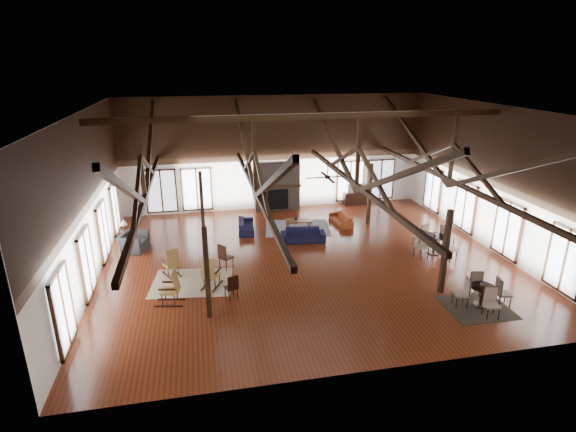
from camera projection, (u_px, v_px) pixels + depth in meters
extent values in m
plane|color=maroon|center=(306.00, 260.00, 18.25)|extent=(16.00, 16.00, 0.00)
cube|color=black|center=(308.00, 110.00, 16.25)|extent=(16.00, 14.00, 0.02)
cube|color=white|center=(275.00, 153.00, 23.72)|extent=(16.00, 0.02, 6.00)
cube|color=white|center=(377.00, 268.00, 10.78)|extent=(16.00, 0.02, 6.00)
cube|color=white|center=(86.00, 202.00, 15.74)|extent=(0.02, 14.00, 6.00)
cube|color=white|center=(493.00, 179.00, 18.76)|extent=(0.02, 14.00, 6.00)
cube|color=black|center=(308.00, 117.00, 16.34)|extent=(15.60, 0.18, 0.22)
cube|color=black|center=(145.00, 197.00, 16.10)|extent=(0.16, 13.70, 0.18)
cube|color=black|center=(141.00, 160.00, 15.66)|extent=(0.14, 0.14, 2.70)
cube|color=black|center=(150.00, 146.00, 18.93)|extent=(0.15, 7.07, 3.12)
cube|color=black|center=(128.00, 191.00, 12.46)|extent=(0.15, 7.07, 3.12)
cube|color=black|center=(255.00, 191.00, 16.86)|extent=(0.16, 13.70, 0.18)
cube|color=black|center=(255.00, 155.00, 16.41)|extent=(0.14, 0.14, 2.70)
cube|color=black|center=(244.00, 142.00, 19.69)|extent=(0.15, 7.07, 3.12)
cube|color=black|center=(270.00, 183.00, 13.22)|extent=(0.15, 7.07, 3.12)
cube|color=black|center=(357.00, 185.00, 17.61)|extent=(0.16, 13.70, 0.18)
cube|color=black|center=(358.00, 151.00, 17.16)|extent=(0.14, 0.14, 2.70)
cube|color=black|center=(332.00, 139.00, 20.44)|extent=(0.15, 7.07, 3.12)
cube|color=black|center=(397.00, 177.00, 13.97)|extent=(0.15, 7.07, 3.12)
cube|color=black|center=(449.00, 180.00, 18.37)|extent=(0.16, 13.70, 0.18)
cube|color=black|center=(453.00, 147.00, 17.92)|extent=(0.14, 0.14, 2.70)
cube|color=black|center=(413.00, 136.00, 21.19)|extent=(0.15, 7.07, 3.12)
cube|color=black|center=(511.00, 170.00, 14.72)|extent=(0.15, 7.07, 3.12)
cube|color=black|center=(207.00, 273.00, 13.75)|extent=(0.16, 0.16, 3.05)
cube|color=black|center=(445.00, 252.00, 15.26)|extent=(0.16, 0.16, 3.05)
cube|color=black|center=(202.00, 205.00, 20.22)|extent=(0.16, 0.16, 3.05)
cube|color=black|center=(370.00, 194.00, 21.73)|extent=(0.16, 0.16, 3.05)
cube|color=#63574C|center=(277.00, 186.00, 23.99)|extent=(2.40, 0.62, 2.60)
cube|color=black|center=(278.00, 199.00, 23.91)|extent=(1.10, 0.06, 1.10)
cube|color=#321D0F|center=(278.00, 187.00, 23.71)|extent=(2.50, 0.20, 0.12)
cylinder|color=black|center=(328.00, 168.00, 16.07)|extent=(0.04, 0.04, 0.70)
cylinder|color=black|center=(327.00, 177.00, 16.19)|extent=(0.20, 0.20, 0.10)
cube|color=black|center=(339.00, 177.00, 16.27)|extent=(0.70, 0.12, 0.02)
cube|color=black|center=(324.00, 174.00, 16.60)|extent=(0.12, 0.70, 0.02)
cube|color=black|center=(315.00, 178.00, 16.10)|extent=(0.70, 0.12, 0.02)
cube|color=black|center=(331.00, 180.00, 15.77)|extent=(0.12, 0.70, 0.02)
imported|color=#121333|center=(303.00, 235.00, 20.04)|extent=(2.06, 1.02, 0.58)
imported|color=#151334|center=(246.00, 226.00, 21.26)|extent=(1.88, 0.87, 0.53)
imported|color=#953D1C|center=(341.00, 219.00, 22.16)|extent=(1.76, 0.77, 0.50)
cube|color=brown|center=(299.00, 221.00, 21.37)|extent=(1.30, 0.73, 0.06)
cube|color=brown|center=(289.00, 228.00, 21.16)|extent=(0.06, 0.06, 0.42)
cube|color=brown|center=(287.00, 225.00, 21.54)|extent=(0.06, 0.06, 0.42)
cube|color=brown|center=(310.00, 226.00, 21.36)|extent=(0.06, 0.06, 0.42)
cube|color=brown|center=(308.00, 223.00, 21.74)|extent=(0.06, 0.06, 0.42)
imported|color=#B2B2B2|center=(296.00, 218.00, 21.34)|extent=(0.21, 0.21, 0.17)
imported|color=#2A2A2C|center=(134.00, 242.00, 19.08)|extent=(1.41, 1.31, 0.75)
cube|color=black|center=(126.00, 237.00, 19.77)|extent=(0.45, 0.45, 0.60)
cylinder|color=black|center=(124.00, 227.00, 19.62)|extent=(0.08, 0.08, 0.36)
cone|color=#EEDFC8|center=(124.00, 222.00, 19.54)|extent=(0.32, 0.32, 0.26)
cube|color=olive|center=(171.00, 265.00, 16.87)|extent=(0.63, 0.62, 0.05)
cube|color=olive|center=(172.00, 259.00, 16.60)|extent=(0.51, 0.38, 0.69)
cube|color=black|center=(167.00, 276.00, 16.89)|extent=(0.42, 0.78, 0.05)
cube|color=black|center=(177.00, 273.00, 17.12)|extent=(0.42, 0.78, 0.05)
cube|color=olive|center=(211.00, 275.00, 16.02)|extent=(0.68, 0.67, 0.05)
cube|color=olive|center=(208.00, 269.00, 15.69)|extent=(0.55, 0.41, 0.74)
cube|color=black|center=(207.00, 285.00, 16.22)|extent=(0.46, 0.84, 0.05)
cube|color=black|center=(218.00, 286.00, 16.11)|extent=(0.46, 0.84, 0.05)
cube|color=olive|center=(169.00, 291.00, 14.88)|extent=(0.59, 0.60, 0.06)
cube|color=olive|center=(176.00, 281.00, 14.77)|extent=(0.29, 0.55, 0.76)
cube|color=black|center=(169.00, 306.00, 14.82)|extent=(0.93, 0.21, 0.06)
cube|color=black|center=(172.00, 299.00, 15.23)|extent=(0.93, 0.21, 0.06)
cube|color=black|center=(226.00, 257.00, 17.36)|extent=(0.63, 0.63, 0.05)
cube|color=black|center=(222.00, 252.00, 17.11)|extent=(0.33, 0.37, 0.59)
cylinder|color=black|center=(226.00, 263.00, 17.44)|extent=(0.04, 0.04, 0.48)
cube|color=black|center=(231.00, 288.00, 15.19)|extent=(0.50, 0.50, 0.05)
cube|color=black|center=(233.00, 283.00, 14.97)|extent=(0.38, 0.18, 0.51)
cylinder|color=black|center=(231.00, 293.00, 15.26)|extent=(0.03, 0.03, 0.42)
cylinder|color=black|center=(483.00, 287.00, 14.67)|extent=(0.81, 0.81, 0.04)
cylinder|color=black|center=(482.00, 296.00, 14.78)|extent=(0.10, 0.10, 0.67)
cylinder|color=black|center=(480.00, 305.00, 14.89)|extent=(0.49, 0.49, 0.04)
cylinder|color=black|center=(435.00, 236.00, 18.65)|extent=(0.90, 0.90, 0.04)
cylinder|color=black|center=(434.00, 244.00, 18.78)|extent=(0.10, 0.10, 0.74)
cylinder|color=black|center=(433.00, 253.00, 18.90)|extent=(0.54, 0.54, 0.04)
imported|color=#B2B2B2|center=(482.00, 284.00, 14.70)|extent=(0.15, 0.15, 0.10)
imported|color=#B2B2B2|center=(434.00, 234.00, 18.69)|extent=(0.17, 0.17, 0.10)
cube|color=black|center=(355.00, 198.00, 25.22)|extent=(1.31, 0.49, 0.65)
imported|color=#B2B2B2|center=(356.00, 188.00, 25.03)|extent=(0.96, 0.22, 0.55)
cube|color=#C9AA8B|center=(192.00, 282.00, 16.42)|extent=(3.12, 2.59, 0.01)
cube|color=#181C45|center=(297.00, 228.00, 21.69)|extent=(3.39, 2.76, 0.01)
cube|color=black|center=(477.00, 307.00, 14.79)|extent=(2.11, 1.93, 0.01)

